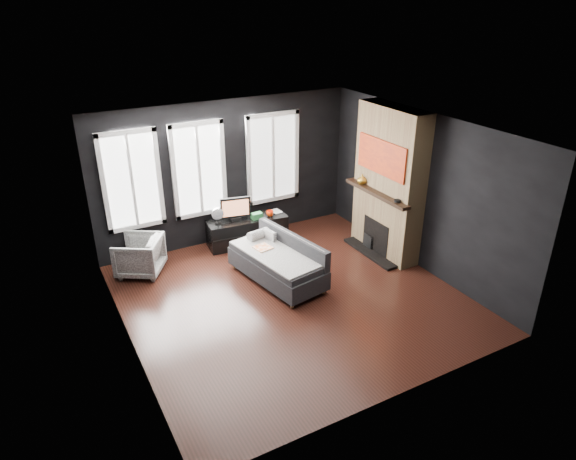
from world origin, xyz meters
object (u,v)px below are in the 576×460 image
monitor (235,208)px  book (272,207)px  sofa (277,260)px  mug (270,213)px  armchair (139,254)px  mantel_vase (362,179)px  media_console (247,231)px

monitor → book: monitor is taller
sofa → mug: sofa is taller
armchair → sofa: bearing=87.6°
book → mantel_vase: bearing=-39.4°
monitor → mug: size_ratio=4.18×
armchair → mug: armchair is taller
sofa → book: bearing=55.0°
armchair → book: bearing=125.9°
mug → book: book is taller
sofa → media_console: (0.15, 1.50, -0.12)m
armchair → media_console: bearing=126.4°
armchair → mug: size_ratio=5.33×
sofa → media_console: sofa is taller
monitor → book: (0.77, -0.01, -0.15)m
sofa → monitor: size_ratio=3.07×
media_console → mantel_vase: (1.85, -1.05, 1.06)m
media_console → armchair: bearing=-170.5°
sofa → armchair: bearing=135.0°
sofa → mantel_vase: size_ratio=9.70×
media_console → monitor: size_ratio=2.63×
mantel_vase → media_console: bearing=150.4°
media_console → book: book is taller
monitor → book: 0.78m
armchair → monitor: size_ratio=1.27×
media_console → monitor: bearing=177.5°
armchair → monitor: (1.88, 0.18, 0.41)m
book → monitor: bearing=179.0°
media_console → mantel_vase: 2.38m
media_console → mug: 0.56m
book → armchair: bearing=-176.4°
sofa → armchair: size_ratio=2.41×
media_console → monitor: (-0.21, 0.03, 0.52)m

